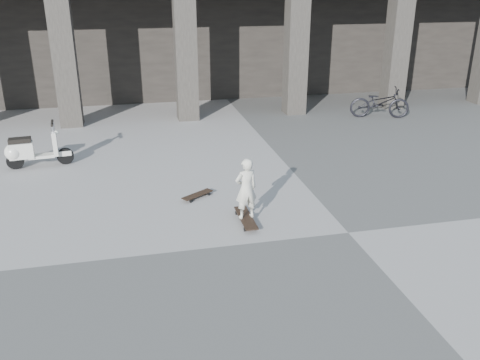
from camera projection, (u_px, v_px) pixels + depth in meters
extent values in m
plane|color=#4D4D4B|center=(348.00, 233.00, 9.05)|extent=(90.00, 90.00, 0.00)
cube|color=black|center=(212.00, 10.00, 20.63)|extent=(28.00, 6.00, 6.00)
cube|color=#2C2924|center=(65.00, 59.00, 14.92)|extent=(0.65, 0.65, 4.00)
cube|color=#2C2924|center=(186.00, 56.00, 15.65)|extent=(0.65, 0.65, 4.00)
cube|color=#2C2924|center=(296.00, 52.00, 16.38)|extent=(0.65, 0.65, 4.00)
cube|color=#2C2924|center=(397.00, 49.00, 17.10)|extent=(0.65, 0.65, 4.00)
cube|color=black|center=(246.00, 218.00, 9.41)|extent=(0.23, 1.01, 0.02)
cube|color=#B2B2B7|center=(242.00, 212.00, 9.75)|extent=(0.21, 0.05, 0.03)
cube|color=#B2B2B7|center=(250.00, 228.00, 9.10)|extent=(0.21, 0.05, 0.03)
cylinder|color=black|center=(236.00, 213.00, 9.73)|extent=(0.03, 0.07, 0.07)
cylinder|color=black|center=(247.00, 212.00, 9.77)|extent=(0.03, 0.07, 0.07)
cylinder|color=black|center=(245.00, 229.00, 9.09)|extent=(0.03, 0.07, 0.07)
cylinder|color=black|center=(256.00, 228.00, 9.13)|extent=(0.03, 0.07, 0.07)
cube|color=black|center=(197.00, 194.00, 10.45)|extent=(0.70, 0.55, 0.02)
cube|color=#B2B2B7|center=(206.00, 193.00, 10.64)|extent=(0.13, 0.16, 0.03)
cube|color=#B2B2B7|center=(188.00, 200.00, 10.30)|extent=(0.13, 0.16, 0.03)
cylinder|color=black|center=(204.00, 192.00, 10.69)|extent=(0.07, 0.06, 0.06)
cylinder|color=black|center=(209.00, 194.00, 10.59)|extent=(0.07, 0.06, 0.06)
cylinder|color=black|center=(186.00, 199.00, 10.35)|extent=(0.07, 0.06, 0.06)
cylinder|color=black|center=(191.00, 201.00, 10.25)|extent=(0.07, 0.06, 0.06)
imported|color=beige|center=(246.00, 189.00, 9.19)|extent=(0.46, 0.35, 1.15)
cylinder|color=black|center=(65.00, 156.00, 12.34)|extent=(0.40, 0.14, 0.40)
cylinder|color=black|center=(15.00, 161.00, 12.01)|extent=(0.40, 0.14, 0.40)
cube|color=beige|center=(42.00, 156.00, 12.16)|extent=(0.62, 0.31, 0.07)
cube|color=beige|center=(21.00, 150.00, 11.97)|extent=(0.57, 0.37, 0.38)
sphere|color=beige|center=(14.00, 152.00, 11.93)|extent=(0.42, 0.42, 0.42)
cube|color=black|center=(20.00, 140.00, 11.88)|extent=(0.52, 0.30, 0.10)
cube|color=beige|center=(55.00, 143.00, 12.15)|extent=(0.13, 0.35, 0.58)
cube|color=beige|center=(65.00, 153.00, 12.31)|extent=(0.31, 0.17, 0.12)
cylinder|color=#B2B2B7|center=(53.00, 128.00, 12.02)|extent=(0.10, 0.10, 0.30)
cylinder|color=black|center=(52.00, 123.00, 11.97)|extent=(0.11, 0.50, 0.06)
sphere|color=white|center=(56.00, 133.00, 12.08)|extent=(0.12, 0.12, 0.12)
imported|color=black|center=(380.00, 103.00, 16.36)|extent=(1.98, 1.18, 0.98)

